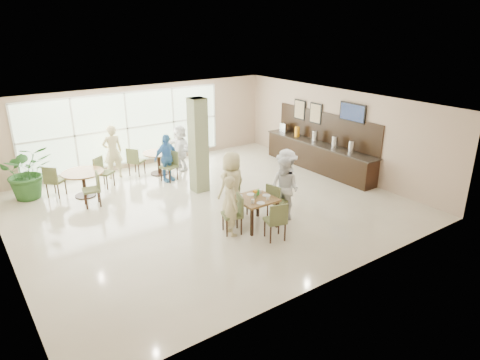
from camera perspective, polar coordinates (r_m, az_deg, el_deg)
ground at (r=11.94m, az=-4.12°, el=-3.49°), size 10.00×10.00×0.00m
room_shell at (r=11.36m, az=-4.34°, el=4.38°), size 10.00×10.00×10.00m
window_bank at (r=15.14m, az=-14.80°, el=6.67°), size 7.00×0.04×7.00m
column at (r=12.63m, az=-5.57°, el=4.58°), size 0.45×0.45×2.80m
main_table at (r=10.56m, az=2.03°, el=-2.90°), size 0.92×0.92×0.75m
round_table_left at (r=13.19m, az=-20.19°, el=0.38°), size 1.19×1.19×0.75m
round_table_right at (r=14.50m, az=-10.80°, el=2.92°), size 1.03×1.03×0.75m
chairs_main_table at (r=10.65m, az=2.07°, el=-3.74°), size 1.99×2.14×0.95m
chairs_table_left at (r=13.22m, az=-20.08°, el=-0.10°), size 2.04×1.89×0.95m
chairs_table_right at (r=14.54m, az=-10.74°, el=2.64°), size 1.98×1.89×0.95m
tabletop_clutter at (r=10.50m, az=2.22°, el=-2.13°), size 0.76×0.77×0.21m
buffet_counter at (r=14.90m, az=10.41°, el=3.41°), size 0.64×4.70×1.95m
wall_tv at (r=13.97m, az=14.78°, el=8.71°), size 0.06×1.00×0.58m
framed_art_a at (r=15.09m, az=10.06°, el=8.74°), size 0.05×0.55×0.70m
framed_art_b at (r=15.65m, az=7.97°, el=9.28°), size 0.05×0.55×0.70m
potted_plant at (r=13.64m, az=-26.53°, el=1.00°), size 1.56×1.56×1.59m
teen_left at (r=10.12m, az=-1.21°, el=-3.43°), size 0.43×0.59×1.48m
teen_far at (r=11.08m, az=-1.08°, el=-0.56°), size 0.92×0.63×1.73m
teen_right at (r=10.96m, az=5.97°, el=-1.18°), size 0.81×0.93×1.63m
teen_standing at (r=11.69m, az=6.17°, el=0.20°), size 1.00×1.21×1.63m
adult_a at (r=13.73m, az=-9.78°, el=2.92°), size 0.98×0.67×1.53m
adult_b at (r=14.76m, az=-8.01°, el=4.29°), size 0.71×1.47×1.55m
adult_standing at (r=14.38m, az=-16.62°, el=3.63°), size 0.66×0.44×1.76m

